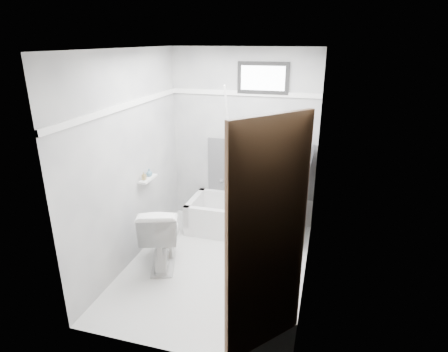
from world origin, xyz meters
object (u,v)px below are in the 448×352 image
(door, at_px, (296,267))
(soap_bottle_a, at_px, (144,176))
(office_chair, at_px, (275,187))
(soap_bottle_b, at_px, (149,172))
(bathtub, at_px, (244,217))
(toilet, at_px, (162,234))

(door, distance_m, soap_bottle_a, 2.42)
(door, height_order, soap_bottle_a, door)
(office_chair, height_order, soap_bottle_a, office_chair)
(office_chair, relative_size, soap_bottle_b, 12.04)
(bathtub, distance_m, door, 2.50)
(door, bearing_deg, office_chair, 101.90)
(bathtub, distance_m, soap_bottle_b, 1.43)
(soap_bottle_a, bearing_deg, toilet, -41.11)
(bathtub, xyz_separation_m, office_chair, (0.39, 0.02, 0.48))
(soap_bottle_a, bearing_deg, soap_bottle_b, 90.00)
(door, bearing_deg, bathtub, 111.26)
(bathtub, height_order, soap_bottle_b, soap_bottle_b)
(toilet, xyz_separation_m, soap_bottle_a, (-0.32, 0.28, 0.59))
(office_chair, height_order, door, door)
(office_chair, xyz_separation_m, soap_bottle_a, (-1.45, -0.76, 0.27))
(soap_bottle_a, xyz_separation_m, soap_bottle_b, (0.00, 0.14, -0.01))
(office_chair, distance_m, soap_bottle_a, 1.66)
(soap_bottle_b, bearing_deg, soap_bottle_a, -90.00)
(office_chair, bearing_deg, soap_bottle_b, -128.06)
(bathtub, relative_size, door, 0.75)
(door, xyz_separation_m, soap_bottle_b, (-1.92, 1.61, -0.04))
(toilet, height_order, soap_bottle_a, soap_bottle_a)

